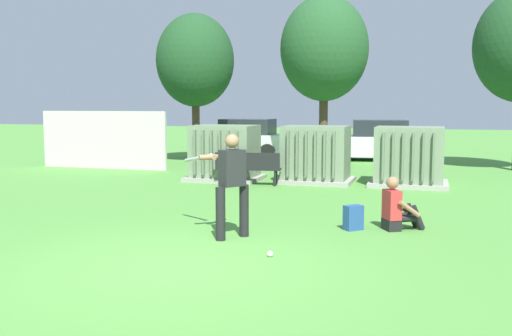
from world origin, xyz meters
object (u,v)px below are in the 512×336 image
at_px(transformer_west, 225,154).
at_px(parked_car_leftmost, 245,139).
at_px(transformer_mid_west, 316,155).
at_px(transformer_mid_east, 409,157).
at_px(sports_ball, 270,254).
at_px(park_bench, 248,166).
at_px(batter, 230,180).
at_px(seated_spectator, 397,209).
at_px(backpack, 353,218).
at_px(parked_car_left_of_center, 377,142).

bearing_deg(transformer_west, parked_car_leftmost, 103.52).
height_order(transformer_west, transformer_mid_west, same).
height_order(transformer_mid_east, sports_ball, transformer_mid_east).
height_order(transformer_mid_east, parked_car_leftmost, same).
bearing_deg(park_bench, batter, -74.85).
bearing_deg(seated_spectator, transformer_mid_west, 114.13).
bearing_deg(batter, sports_ball, -45.79).
relative_size(transformer_mid_west, backpack, 4.77).
relative_size(batter, seated_spectator, 1.81).
height_order(transformer_mid_west, seated_spectator, transformer_mid_west).
height_order(batter, parked_car_leftmost, batter).
height_order(sports_ball, backpack, backpack).
bearing_deg(transformer_west, sports_ball, -65.57).
bearing_deg(backpack, transformer_mid_west, 107.07).
xyz_separation_m(transformer_west, batter, (2.63, -6.91, 0.19)).
bearing_deg(sports_ball, transformer_west, 114.43).
distance_m(parked_car_leftmost, parked_car_left_of_center, 5.49).
xyz_separation_m(park_bench, batter, (1.64, -6.06, 0.44)).
distance_m(transformer_west, parked_car_left_of_center, 8.37).
distance_m(transformer_mid_west, transformer_mid_east, 2.58).
height_order(transformer_west, transformer_mid_east, same).
bearing_deg(backpack, transformer_west, 128.31).
xyz_separation_m(sports_ball, backpack, (0.92, 2.20, 0.17)).
height_order(backpack, parked_car_leftmost, parked_car_leftmost).
relative_size(transformer_west, transformer_mid_east, 1.00).
relative_size(transformer_west, transformer_mid_west, 1.00).
bearing_deg(transformer_mid_east, park_bench, -163.93).
height_order(park_bench, seated_spectator, seated_spectator).
bearing_deg(transformer_west, park_bench, -40.85).
xyz_separation_m(park_bench, backpack, (3.52, -4.85, -0.32)).
bearing_deg(seated_spectator, transformer_west, 133.78).
xyz_separation_m(transformer_west, parked_car_leftmost, (-1.77, 7.36, -0.04)).
distance_m(seated_spectator, backpack, 0.80).
distance_m(sports_ball, backpack, 2.39).
bearing_deg(seated_spectator, sports_ball, -124.46).
bearing_deg(transformer_mid_east, transformer_west, -175.92).
relative_size(sports_ball, parked_car_leftmost, 0.02).
height_order(transformer_west, sports_ball, transformer_west).
bearing_deg(transformer_mid_east, batter, -109.71).
distance_m(transformer_mid_west, backpack, 6.31).
distance_m(transformer_west, backpack, 7.29).
height_order(seated_spectator, backpack, seated_spectator).
relative_size(transformer_mid_east, parked_car_leftmost, 0.49).
xyz_separation_m(backpack, parked_car_left_of_center, (-0.79, 13.20, 0.54)).
distance_m(transformer_mid_east, sports_ball, 8.47).
xyz_separation_m(transformer_west, park_bench, (0.99, -0.85, -0.25)).
bearing_deg(sports_ball, batter, 134.21).
distance_m(transformer_west, sports_ball, 8.72).
bearing_deg(transformer_west, transformer_mid_east, 4.08).
xyz_separation_m(backpack, parked_car_leftmost, (-6.28, 13.07, 0.54)).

